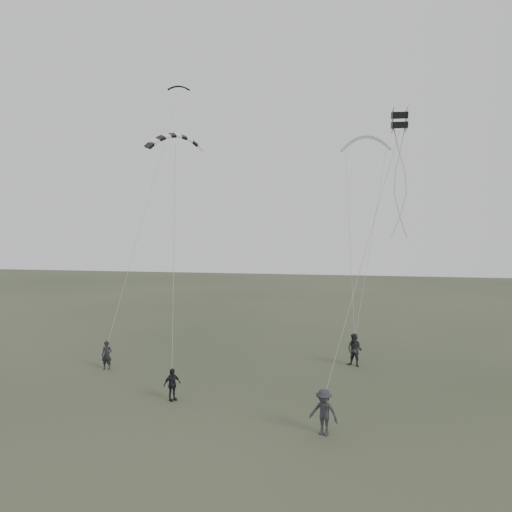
% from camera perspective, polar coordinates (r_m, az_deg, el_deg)
% --- Properties ---
extents(ground, '(140.00, 140.00, 0.00)m').
position_cam_1_polar(ground, '(24.45, -6.48, -16.67)').
color(ground, '#323A27').
rests_on(ground, ground).
extents(flyer_left, '(0.66, 0.49, 1.68)m').
position_cam_1_polar(flyer_left, '(31.22, -16.68, -10.81)').
color(flyer_left, black).
rests_on(flyer_left, ground).
extents(flyer_right, '(1.19, 1.08, 1.98)m').
position_cam_1_polar(flyer_right, '(31.13, 11.21, -10.50)').
color(flyer_right, '#242428').
rests_on(flyer_right, ground).
extents(flyer_center, '(0.87, 0.95, 1.56)m').
position_cam_1_polar(flyer_center, '(25.12, -9.57, -14.28)').
color(flyer_center, black).
rests_on(flyer_center, ground).
extents(flyer_far, '(1.36, 1.04, 1.86)m').
position_cam_1_polar(flyer_far, '(21.09, 7.75, -17.26)').
color(flyer_far, '#27272C').
rests_on(flyer_far, ground).
extents(kite_dark_small, '(1.63, 0.92, 0.60)m').
position_cam_1_polar(kite_dark_small, '(36.87, -8.84, 18.60)').
color(kite_dark_small, black).
rests_on(kite_dark_small, flyer_left).
extents(kite_pale_large, '(3.53, 1.11, 1.61)m').
position_cam_1_polar(kite_pale_large, '(36.99, 12.45, 13.10)').
color(kite_pale_large, '#BBBEC1').
rests_on(kite_pale_large, flyer_right).
extents(kite_striped, '(3.56, 2.82, 1.51)m').
position_cam_1_polar(kite_striped, '(30.71, -9.20, 13.46)').
color(kite_striped, black).
rests_on(kite_striped, flyer_center).
extents(kite_box, '(0.74, 0.86, 0.86)m').
position_cam_1_polar(kite_box, '(24.49, 16.07, 14.69)').
color(kite_box, black).
rests_on(kite_box, flyer_far).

